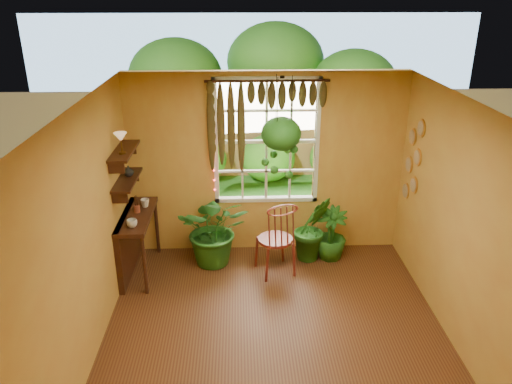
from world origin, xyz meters
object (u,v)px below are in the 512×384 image
potted_plant_left (215,229)px  hanging_basket (281,137)px  counter_ledge (131,237)px  potted_plant_mid (312,228)px  windsor_chair (276,249)px

potted_plant_left → hanging_basket: size_ratio=0.80×
counter_ledge → potted_plant_mid: bearing=6.3°
potted_plant_mid → potted_plant_left: bearing=-177.0°
potted_plant_left → hanging_basket: (0.93, 0.08, 1.33)m
potted_plant_mid → hanging_basket: bearing=179.6°
windsor_chair → hanging_basket: hanging_basket is taller
counter_ledge → windsor_chair: (2.01, -0.09, -0.18)m
potted_plant_left → potted_plant_mid: (1.41, 0.07, -0.05)m
counter_ledge → windsor_chair: bearing=-2.6°
potted_plant_mid → hanging_basket: size_ratio=0.73×
counter_ledge → hanging_basket: hanging_basket is taller
potted_plant_left → potted_plant_mid: bearing=3.0°
counter_ledge → potted_plant_left: bearing=10.4°
windsor_chair → potted_plant_left: windsor_chair is taller
counter_ledge → potted_plant_left: (1.15, 0.21, -0.00)m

